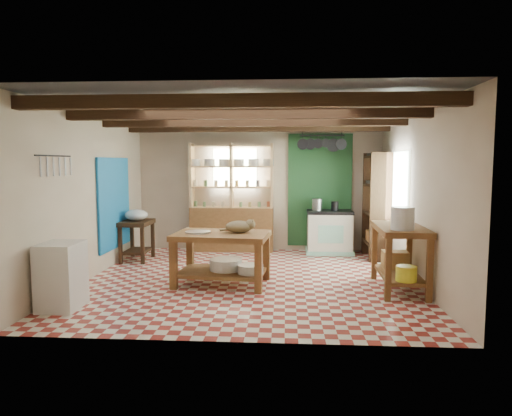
# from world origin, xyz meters

# --- Properties ---
(floor) EXTENTS (5.00, 5.00, 0.02)m
(floor) POSITION_xyz_m (0.00, 0.00, -0.01)
(floor) COLOR maroon
(floor) RESTS_ON ground
(ceiling) EXTENTS (5.00, 5.00, 0.02)m
(ceiling) POSITION_xyz_m (0.00, 0.00, 2.60)
(ceiling) COLOR #3F4044
(ceiling) RESTS_ON wall_back
(wall_back) EXTENTS (5.00, 0.04, 2.60)m
(wall_back) POSITION_xyz_m (0.00, 2.50, 1.30)
(wall_back) COLOR beige
(wall_back) RESTS_ON floor
(wall_front) EXTENTS (5.00, 0.04, 2.60)m
(wall_front) POSITION_xyz_m (0.00, -2.50, 1.30)
(wall_front) COLOR beige
(wall_front) RESTS_ON floor
(wall_left) EXTENTS (0.04, 5.00, 2.60)m
(wall_left) POSITION_xyz_m (-2.50, 0.00, 1.30)
(wall_left) COLOR beige
(wall_left) RESTS_ON floor
(wall_right) EXTENTS (0.04, 5.00, 2.60)m
(wall_right) POSITION_xyz_m (2.50, 0.00, 1.30)
(wall_right) COLOR beige
(wall_right) RESTS_ON floor
(ceiling_beams) EXTENTS (5.00, 3.80, 0.15)m
(ceiling_beams) POSITION_xyz_m (0.00, 0.00, 2.48)
(ceiling_beams) COLOR #372213
(ceiling_beams) RESTS_ON ceiling
(blue_wall_patch) EXTENTS (0.04, 1.40, 1.60)m
(blue_wall_patch) POSITION_xyz_m (-2.47, 0.90, 1.10)
(blue_wall_patch) COLOR #186EB7
(blue_wall_patch) RESTS_ON wall_left
(green_wall_patch) EXTENTS (1.30, 0.04, 2.30)m
(green_wall_patch) POSITION_xyz_m (1.25, 2.47, 1.25)
(green_wall_patch) COLOR #1E4B26
(green_wall_patch) RESTS_ON wall_back
(window_back) EXTENTS (0.90, 0.02, 0.80)m
(window_back) POSITION_xyz_m (-0.50, 2.48, 1.70)
(window_back) COLOR silver
(window_back) RESTS_ON wall_back
(window_right) EXTENTS (0.02, 1.30, 1.20)m
(window_right) POSITION_xyz_m (2.48, 1.00, 1.40)
(window_right) COLOR silver
(window_right) RESTS_ON wall_right
(utensil_rail) EXTENTS (0.06, 0.90, 0.28)m
(utensil_rail) POSITION_xyz_m (-2.44, -1.20, 1.78)
(utensil_rail) COLOR black
(utensil_rail) RESTS_ON wall_left
(pot_rack) EXTENTS (0.86, 0.12, 0.36)m
(pot_rack) POSITION_xyz_m (1.25, 2.05, 2.18)
(pot_rack) COLOR black
(pot_rack) RESTS_ON ceiling
(shelving_unit) EXTENTS (1.70, 0.34, 2.20)m
(shelving_unit) POSITION_xyz_m (-0.55, 2.31, 1.10)
(shelving_unit) COLOR #D7B07C
(shelving_unit) RESTS_ON floor
(tall_rack) EXTENTS (0.40, 0.86, 2.00)m
(tall_rack) POSITION_xyz_m (2.28, 1.80, 1.00)
(tall_rack) COLOR #372213
(tall_rack) RESTS_ON floor
(work_table) EXTENTS (1.46, 1.05, 0.78)m
(work_table) POSITION_xyz_m (-0.39, -0.30, 0.39)
(work_table) COLOR brown
(work_table) RESTS_ON floor
(stove) EXTENTS (0.89, 0.60, 0.87)m
(stove) POSITION_xyz_m (1.43, 2.15, 0.43)
(stove) COLOR beige
(stove) RESTS_ON floor
(prep_table) EXTENTS (0.51, 0.74, 0.75)m
(prep_table) POSITION_xyz_m (-2.20, 1.27, 0.37)
(prep_table) COLOR #372213
(prep_table) RESTS_ON floor
(white_cabinet) EXTENTS (0.46, 0.55, 0.83)m
(white_cabinet) POSITION_xyz_m (-2.22, -1.56, 0.41)
(white_cabinet) COLOR silver
(white_cabinet) RESTS_ON floor
(right_counter) EXTENTS (0.69, 1.30, 0.92)m
(right_counter) POSITION_xyz_m (2.18, -0.43, 0.46)
(right_counter) COLOR brown
(right_counter) RESTS_ON floor
(cat) EXTENTS (0.42, 0.33, 0.18)m
(cat) POSITION_xyz_m (-0.13, -0.28, 0.87)
(cat) COLOR #958056
(cat) RESTS_ON work_table
(steel_tray) EXTENTS (0.41, 0.41, 0.02)m
(steel_tray) POSITION_xyz_m (-0.74, -0.32, 0.79)
(steel_tray) COLOR #9D9EA4
(steel_tray) RESTS_ON work_table
(basin_large) EXTENTS (0.53, 0.53, 0.17)m
(basin_large) POSITION_xyz_m (-0.33, -0.26, 0.29)
(basin_large) COLOR silver
(basin_large) RESTS_ON work_table
(basin_small) EXTENTS (0.41, 0.41, 0.13)m
(basin_small) POSITION_xyz_m (0.05, -0.45, 0.27)
(basin_small) COLOR silver
(basin_small) RESTS_ON work_table
(kettle_left) EXTENTS (0.20, 0.20, 0.23)m
(kettle_left) POSITION_xyz_m (1.18, 2.15, 0.98)
(kettle_left) COLOR #9D9EA4
(kettle_left) RESTS_ON stove
(kettle_right) EXTENTS (0.14, 0.14, 0.18)m
(kettle_right) POSITION_xyz_m (1.53, 2.15, 0.96)
(kettle_right) COLOR black
(kettle_right) RESTS_ON stove
(enamel_bowl) EXTENTS (0.42, 0.42, 0.21)m
(enamel_bowl) POSITION_xyz_m (-2.20, 1.27, 0.85)
(enamel_bowl) COLOR silver
(enamel_bowl) RESTS_ON prep_table
(white_bucket) EXTENTS (0.32, 0.32, 0.31)m
(white_bucket) POSITION_xyz_m (2.12, -0.78, 1.07)
(white_bucket) COLOR silver
(white_bucket) RESTS_ON right_counter
(wicker_basket) EXTENTS (0.37, 0.30, 0.26)m
(wicker_basket) POSITION_xyz_m (2.19, -0.13, 0.37)
(wicker_basket) COLOR #A37741
(wicker_basket) RESTS_ON right_counter
(yellow_tub) EXTENTS (0.28, 0.28, 0.20)m
(yellow_tub) POSITION_xyz_m (2.16, -0.88, 0.34)
(yellow_tub) COLOR yellow
(yellow_tub) RESTS_ON right_counter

